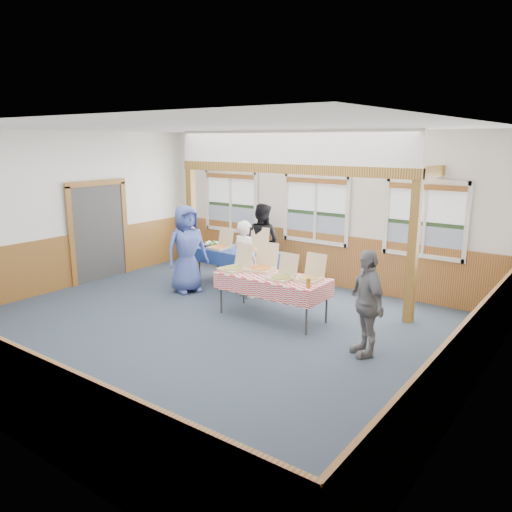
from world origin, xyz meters
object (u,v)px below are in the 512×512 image
at_px(table_right, 272,279).
at_px(man_blue, 187,249).
at_px(woman_black, 262,242).
at_px(person_grey, 367,303).
at_px(table_left, 238,253).
at_px(woman_white, 245,259).

relative_size(table_right, man_blue, 1.19).
bearing_deg(woman_black, person_grey, 141.63).
relative_size(woman_black, person_grey, 1.09).
distance_m(man_blue, person_grey, 4.25).
distance_m(table_left, person_grey, 4.05).
bearing_deg(woman_black, woman_white, 106.35).
height_order(table_left, man_blue, man_blue).
distance_m(table_left, man_blue, 1.14).
bearing_deg(woman_white, woman_black, -61.71).
xyz_separation_m(table_right, man_blue, (-2.27, 0.26, 0.18)).
height_order(woman_white, man_blue, man_blue).
bearing_deg(man_blue, table_left, -7.37).
height_order(woman_white, person_grey, person_grey).
xyz_separation_m(table_left, woman_white, (0.63, -0.58, 0.06)).
distance_m(woman_white, woman_black, 1.29).
relative_size(woman_white, person_grey, 0.98).
bearing_deg(woman_white, man_blue, 26.87).
height_order(woman_black, person_grey, woman_black).
height_order(table_right, person_grey, person_grey).
distance_m(table_right, woman_black, 2.45).
xyz_separation_m(man_blue, person_grey, (4.19, -0.72, -0.11)).
height_order(table_left, woman_white, woman_white).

